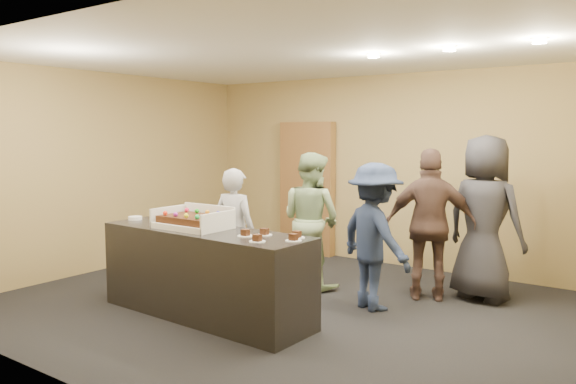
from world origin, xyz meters
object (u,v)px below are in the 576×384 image
object	(u,v)px
sheet_cake	(193,219)
plate_stack	(135,218)
storage_cabinet	(307,188)
person_dark_suit	(484,218)
cake_box	(195,223)
serving_counter	(205,273)
person_server_grey	(235,232)
person_navy_man	(375,237)
person_brown_extra	(431,225)
person_sage_man	(311,220)

from	to	relation	value
sheet_cake	plate_stack	size ratio (longest dim) A/B	4.10
storage_cabinet	person_dark_suit	distance (m)	3.12
cake_box	serving_counter	bearing A→B (deg)	-9.30
cake_box	person_server_grey	distance (m)	0.78
serving_counter	person_dark_suit	size ratio (longest dim) A/B	1.29
person_navy_man	plate_stack	bearing A→B (deg)	52.09
cake_box	person_brown_extra	bearing A→B (deg)	45.80
serving_counter	sheet_cake	bearing A→B (deg)	-177.85
person_brown_extra	storage_cabinet	bearing A→B (deg)	-50.94
cake_box	person_sage_man	size ratio (longest dim) A/B	0.45
person_sage_man	person_dark_suit	xyz separation A→B (m)	(1.89, 0.67, 0.11)
cake_box	person_navy_man	distance (m)	1.90
plate_stack	person_dark_suit	world-z (taller)	person_dark_suit
sheet_cake	person_brown_extra	size ratio (longest dim) A/B	0.37
serving_counter	person_brown_extra	distance (m)	2.55
person_sage_man	person_navy_man	xyz separation A→B (m)	(1.04, -0.36, -0.04)
person_server_grey	person_dark_suit	distance (m)	2.83
serving_counter	person_server_grey	world-z (taller)	person_server_grey
storage_cabinet	person_server_grey	world-z (taller)	storage_cabinet
storage_cabinet	person_brown_extra	size ratio (longest dim) A/B	1.20
storage_cabinet	person_brown_extra	xyz separation A→B (m)	(2.49, -1.26, -0.17)
plate_stack	person_sage_man	xyz separation A→B (m)	(1.35, 1.56, -0.10)
storage_cabinet	person_sage_man	xyz separation A→B (m)	(1.10, -1.57, -0.20)
sheet_cake	person_sage_man	size ratio (longest dim) A/B	0.38
serving_counter	person_server_grey	xyz separation A→B (m)	(-0.26, 0.77, 0.29)
cake_box	sheet_cake	size ratio (longest dim) A/B	1.17
person_sage_man	person_navy_man	bearing A→B (deg)	167.96
person_server_grey	serving_counter	bearing A→B (deg)	102.68
person_navy_man	person_brown_extra	distance (m)	0.76
person_sage_man	plate_stack	bearing A→B (deg)	55.97
sheet_cake	person_server_grey	bearing A→B (deg)	96.89
serving_counter	person_dark_suit	distance (m)	3.14
person_server_grey	person_navy_man	bearing A→B (deg)	-169.57
storage_cabinet	person_navy_man	size ratio (longest dim) A/B	1.31
sheet_cake	person_sage_man	distance (m)	1.65
sheet_cake	person_dark_suit	bearing A→B (deg)	44.29
storage_cabinet	plate_stack	xyz separation A→B (m)	(-0.26, -3.13, -0.10)
person_dark_suit	person_brown_extra	bearing A→B (deg)	48.44
person_navy_man	person_dark_suit	xyz separation A→B (m)	(0.84, 1.02, 0.15)
person_sage_man	person_brown_extra	bearing A→B (deg)	-160.52
person_dark_suit	serving_counter	bearing A→B (deg)	59.02
person_brown_extra	sheet_cake	bearing A→B (deg)	22.00
storage_cabinet	person_server_grey	size ratio (longest dim) A/B	1.38
serving_counter	plate_stack	distance (m)	1.19
person_navy_man	serving_counter	bearing A→B (deg)	68.77
serving_counter	person_sage_man	distance (m)	1.65
storage_cabinet	person_brown_extra	world-z (taller)	storage_cabinet
person_dark_suit	person_sage_man	bearing A→B (deg)	32.04
person_server_grey	person_brown_extra	size ratio (longest dim) A/B	0.86
sheet_cake	serving_counter	bearing A→B (deg)	-0.00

